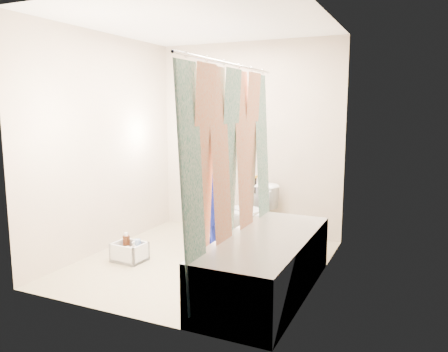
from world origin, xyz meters
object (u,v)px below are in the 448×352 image
at_px(toilet, 250,213).
at_px(cleaning_caddy, 130,253).
at_px(plumber, 210,170).
at_px(bathtub, 266,263).

height_order(toilet, cleaning_caddy, toilet).
bearing_deg(cleaning_caddy, toilet, 57.17).
bearing_deg(plumber, cleaning_caddy, -64.50).
relative_size(toilet, cleaning_caddy, 1.97).
distance_m(bathtub, toilet, 1.50).
bearing_deg(bathtub, plumber, 137.97).
relative_size(bathtub, plumber, 0.97).
height_order(plumber, cleaning_caddy, plumber).
bearing_deg(toilet, cleaning_caddy, -109.27).
height_order(bathtub, cleaning_caddy, bathtub).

